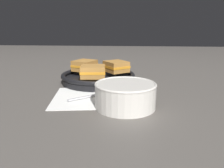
{
  "coord_description": "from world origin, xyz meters",
  "views": [
    {
      "loc": [
        0.09,
        -0.71,
        0.23
      ],
      "look_at": [
        0.03,
        0.02,
        0.04
      ],
      "focal_mm": 35.0,
      "sensor_mm": 36.0,
      "label": 1
    }
  ],
  "objects_px": {
    "soup_bowl": "(125,94)",
    "sandwich_near_right": "(93,71)",
    "spoon": "(99,94)",
    "sandwich_near_left": "(85,65)",
    "sandwich_far_left": "(116,66)",
    "skillet": "(98,77)"
  },
  "relations": [
    {
      "from": "soup_bowl",
      "to": "sandwich_near_right",
      "type": "xyz_separation_m",
      "value": [
        -0.13,
        0.21,
        0.02
      ]
    },
    {
      "from": "spoon",
      "to": "sandwich_near_left",
      "type": "xyz_separation_m",
      "value": [
        -0.1,
        0.24,
        0.06
      ]
    },
    {
      "from": "soup_bowl",
      "to": "sandwich_far_left",
      "type": "xyz_separation_m",
      "value": [
        -0.05,
        0.32,
        0.02
      ]
    },
    {
      "from": "soup_bowl",
      "to": "skillet",
      "type": "relative_size",
      "value": 0.41
    },
    {
      "from": "spoon",
      "to": "skillet",
      "type": "relative_size",
      "value": 0.31
    },
    {
      "from": "spoon",
      "to": "sandwich_far_left",
      "type": "distance_m",
      "value": 0.24
    },
    {
      "from": "sandwich_far_left",
      "to": "soup_bowl",
      "type": "bearing_deg",
      "value": -81.59
    },
    {
      "from": "spoon",
      "to": "soup_bowl",
      "type": "bearing_deg",
      "value": -85.56
    },
    {
      "from": "soup_bowl",
      "to": "spoon",
      "type": "height_order",
      "value": "soup_bowl"
    },
    {
      "from": "sandwich_near_left",
      "to": "soup_bowl",
      "type": "bearing_deg",
      "value": -60.51
    },
    {
      "from": "sandwich_near_right",
      "to": "sandwich_far_left",
      "type": "height_order",
      "value": "same"
    },
    {
      "from": "soup_bowl",
      "to": "spoon",
      "type": "relative_size",
      "value": 1.31
    },
    {
      "from": "soup_bowl",
      "to": "sandwich_near_left",
      "type": "relative_size",
      "value": 1.5
    },
    {
      "from": "sandwich_near_right",
      "to": "sandwich_far_left",
      "type": "distance_m",
      "value": 0.14
    },
    {
      "from": "soup_bowl",
      "to": "sandwich_near_left",
      "type": "height_order",
      "value": "sandwich_near_left"
    },
    {
      "from": "sandwich_far_left",
      "to": "sandwich_near_right",
      "type": "bearing_deg",
      "value": -125.37
    },
    {
      "from": "spoon",
      "to": "sandwich_near_right",
      "type": "height_order",
      "value": "sandwich_near_right"
    },
    {
      "from": "sandwich_near_right",
      "to": "spoon",
      "type": "bearing_deg",
      "value": -70.84
    },
    {
      "from": "spoon",
      "to": "sandwich_near_left",
      "type": "distance_m",
      "value": 0.27
    },
    {
      "from": "spoon",
      "to": "sandwich_near_left",
      "type": "bearing_deg",
      "value": 72.74
    },
    {
      "from": "skillet",
      "to": "sandwich_near_right",
      "type": "bearing_deg",
      "value": -95.27
    },
    {
      "from": "soup_bowl",
      "to": "spoon",
      "type": "distance_m",
      "value": 0.14
    }
  ]
}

